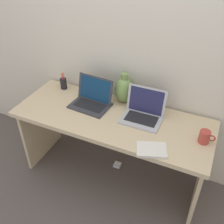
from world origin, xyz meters
The scene contains 10 objects.
ground_plane centered at (0.00, 0.00, 0.00)m, with size 6.00×6.00×0.00m, color #564C47.
back_wall centered at (0.00, 0.36, 1.20)m, with size 4.40×0.04×2.40m, color beige.
desk centered at (0.00, 0.00, 0.60)m, with size 1.70×0.64×0.75m.
laptop_left centered at (-0.24, 0.10, 0.81)m, with size 0.36×0.27×0.24m.
laptop_right centered at (0.24, 0.11, 0.81)m, with size 0.33×0.26×0.25m.
green_vase centered at (0.00, 0.26, 0.87)m, with size 0.17×0.17×0.29m.
notebook_stack centered at (0.43, -0.25, 0.76)m, with size 0.22×0.15×0.02m, color silver.
coffee_mug centered at (0.76, 0.00, 0.80)m, with size 0.12×0.08×0.10m.
pen_cup centered at (-0.63, 0.23, 0.80)m, with size 0.06×0.06×0.18m.
power_brick centered at (0.00, 0.14, 0.01)m, with size 0.07×0.07×0.03m, color white.
Camera 1 is at (0.74, -1.62, 2.11)m, focal length 42.28 mm.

